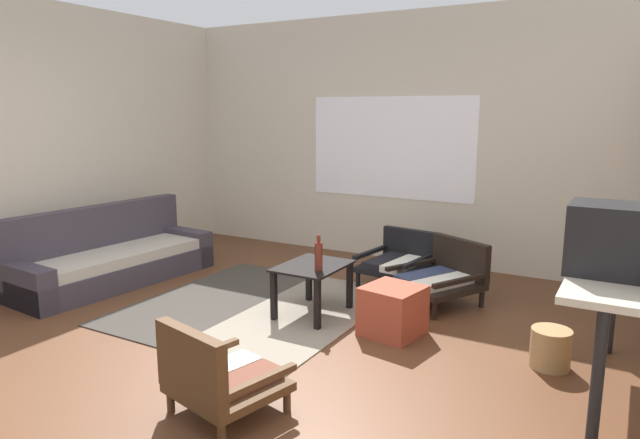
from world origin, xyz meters
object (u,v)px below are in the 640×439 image
Objects in this scene: coffee_table at (313,275)px; crt_television at (614,239)px; armchair_striped_foreground at (217,376)px; ottoman_orange at (393,311)px; armchair_by_window at (399,260)px; armchair_corner at (443,275)px; clay_vase at (618,236)px; couch at (112,259)px; console_shelf at (611,282)px; glass_bottle at (319,256)px; wicker_basket at (550,348)px.

crt_television is (2.17, -0.43, 0.64)m from coffee_table.
ottoman_orange is (0.38, 1.57, -0.05)m from armchair_striped_foreground.
armchair_by_window is at bearing 91.15° from armchair_striped_foreground.
coffee_table is 2.30m from crt_television.
clay_vase is at bearing -28.74° from armchair_corner.
clay_vase reaches higher than ottoman_orange.
crt_television is 0.53m from clay_vase.
ottoman_orange is at bearing -96.46° from armchair_corner.
console_shelf reaches higher than couch.
armchair_corner is 2.99× the size of glass_bottle.
couch is 2.81m from armchair_by_window.
coffee_table is at bearing 135.52° from glass_bottle.
glass_bottle is 1.10× the size of wicker_basket.
armchair_corner is 1.81× the size of crt_television.
crt_television is at bearing -91.18° from console_shelf.
wicker_basket is (-0.32, -0.16, -0.76)m from clay_vase.
glass_bottle reaches higher than coffee_table.
clay_vase is 0.84m from wicker_basket.
glass_bottle is (-2.04, 0.16, -0.14)m from console_shelf.
clay_vase is at bearing 26.02° from wicker_basket.
clay_vase reaches higher than couch.
wicker_basket is (1.85, -0.06, -0.21)m from coffee_table.
console_shelf is (2.17, -0.28, 0.35)m from coffee_table.
armchair_by_window is at bearing 143.08° from console_shelf.
clay_vase reaches higher than armchair_striped_foreground.
coffee_table is 0.44× the size of console_shelf.
coffee_table is 0.95× the size of armchair_striped_foreground.
couch is at bearing -151.91° from armchair_by_window.
couch is 2.33m from glass_bottle.
clay_vase is at bearing 6.05° from glass_bottle.
armchair_striped_foreground is at bearing -81.44° from glass_bottle.
ottoman_orange is 1.33× the size of clay_vase.
armchair_by_window is 2.23m from clay_vase.
clay_vase is at bearing -28.93° from armchair_by_window.
couch reaches higher than armchair_striped_foreground.
armchair_corner is at bearing 138.84° from wicker_basket.
clay_vase is 1.05× the size of glass_bottle.
couch is 6.66× the size of clay_vase.
crt_television is (1.33, -1.26, 0.73)m from armchair_corner.
coffee_table is at bearing 168.74° from crt_television.
armchair_striped_foreground is at bearing -88.85° from armchair_by_window.
armchair_corner is 1.79m from console_shelf.
armchair_striped_foreground is 0.46× the size of console_shelf.
crt_television is at bearing -49.28° from wicker_basket.
coffee_table is 2.24m from clay_vase.
clay_vase is at bearing 43.49° from armchair_striped_foreground.
armchair_by_window is 2.54m from crt_television.
coffee_table is 2.22m from console_shelf.
console_shelf is at bearing -33.99° from wicker_basket.
armchair_striped_foreground is 1.39× the size of crt_television.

